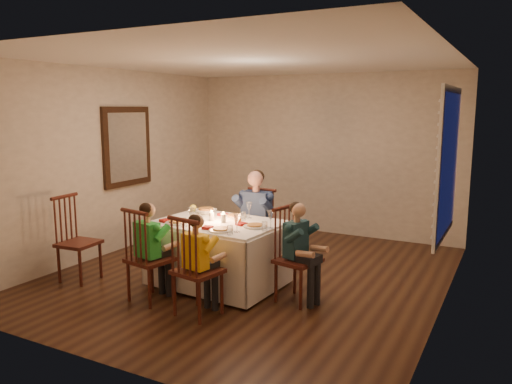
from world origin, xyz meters
The scene contains 26 objects.
ground centered at (0.00, 0.00, 0.00)m, with size 5.00×5.00×0.00m, color black.
wall_left centered at (-2.25, 0.00, 1.30)m, with size 0.02×5.00×2.60m, color beige.
wall_right centered at (2.25, 0.00, 1.30)m, with size 0.02×5.00×2.60m, color beige.
wall_back centered at (0.00, 2.50, 1.30)m, with size 4.50×0.02×2.60m, color beige.
ceiling centered at (0.00, 0.00, 2.60)m, with size 5.00×5.00×0.00m, color white.
dining_table centered at (-0.17, -0.48, 0.54)m, with size 1.52×1.14×0.73m.
chair_adult centered at (-0.08, 0.26, 0.00)m, with size 0.42×0.40×1.03m, color #3A170F, non-canonical shape.
chair_near_left centered at (-0.55, -1.24, 0.00)m, with size 0.42×0.40×1.03m, color #3A170F, non-canonical shape.
chair_near_right centered at (0.12, -1.32, 0.00)m, with size 0.42×0.40×1.03m, color #3A170F, non-canonical shape.
chair_end centered at (0.85, -0.52, 0.00)m, with size 0.42×0.40×1.03m, color #3A170F, non-canonical shape.
chair_extra centered at (-1.73, -1.14, 0.00)m, with size 0.43×0.41×1.04m, color #3A170F, non-canonical shape.
adult centered at (-0.08, 0.26, 0.00)m, with size 0.48×0.44×1.28m, color navy, non-canonical shape.
child_green centered at (-0.55, -1.24, 0.00)m, with size 0.36×0.33×1.08m, color green, non-canonical shape.
child_yellow centered at (0.12, -1.32, 0.00)m, with size 0.34×0.31×1.04m, color yellow, non-canonical shape.
child_teal centered at (0.85, -0.52, 0.00)m, with size 0.36×0.33×1.09m, color #1B3B44, non-canonical shape.
setting_adult centered at (-0.12, -0.18, 0.77)m, with size 0.26×0.26×0.02m, color silver.
setting_green centered at (-0.54, -0.78, 0.77)m, with size 0.26×0.26×0.02m, color silver.
setting_yellow centered at (0.09, -0.84, 0.77)m, with size 0.26×0.26×0.02m, color silver.
setting_teal centered at (0.33, -0.51, 0.77)m, with size 0.26×0.26×0.02m, color silver.
candle_left centered at (-0.27, -0.47, 0.81)m, with size 0.06×0.06×0.10m, color silver.
candle_right centered at (-0.10, -0.48, 0.81)m, with size 0.06×0.06×0.10m, color silver.
squash centered at (-0.76, -0.14, 0.80)m, with size 0.09×0.09×0.09m, color yellow.
orange_fruit centered at (0.07, -0.44, 0.80)m, with size 0.08×0.08×0.08m, color orange.
serving_bowl centered at (-0.55, -0.16, 0.79)m, with size 0.24×0.24×0.06m, color silver.
wall_mirror centered at (-2.22, 0.30, 1.50)m, with size 0.06×0.95×1.15m.
window_blinds centered at (2.21, 0.10, 1.50)m, with size 0.07×1.34×1.54m.
Camera 1 is at (2.85, -5.24, 2.06)m, focal length 35.00 mm.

